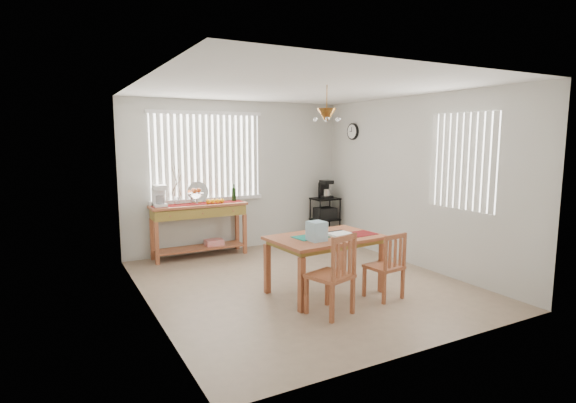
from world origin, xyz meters
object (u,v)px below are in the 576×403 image
cart_items (325,190)px  dining_table (325,243)px  sideboard (200,217)px  wire_cart (325,215)px  chair_left (333,275)px  chair_right (386,266)px

cart_items → dining_table: size_ratio=0.24×
sideboard → wire_cart: (2.47, -0.01, -0.17)m
dining_table → wire_cart: bearing=56.9°
sideboard → dining_table: 2.62m
wire_cart → sideboard: bearing=179.8°
chair_left → cart_items: bearing=58.3°
cart_items → chair_right: bearing=-109.5°
dining_table → chair_right: 0.80m
sideboard → chair_right: bearing=-65.1°
dining_table → chair_left: bearing=-116.4°
cart_items → dining_table: cart_items is taller
chair_left → chair_right: chair_left is taller
cart_items → chair_left: 3.72m
sideboard → chair_right: (1.40, -3.02, -0.26)m
wire_cart → chair_left: bearing=-121.7°
cart_items → dining_table: 2.97m
wire_cart → dining_table: 2.95m
sideboard → wire_cart: size_ratio=1.90×
sideboard → cart_items: bearing=0.0°
cart_items → dining_table: bearing=-123.0°
chair_left → wire_cart: bearing=58.3°
wire_cart → chair_left: 3.68m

